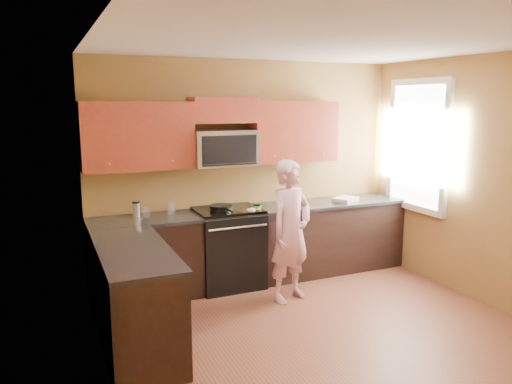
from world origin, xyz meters
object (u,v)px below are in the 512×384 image
stove (228,247)px  woman (291,231)px  microwave (224,166)px  frying_pan (221,210)px  travel_mug (137,217)px  butter_tub (256,211)px

stove → woman: bearing=-54.3°
microwave → woman: 1.15m
frying_pan → travel_mug: (-0.95, 0.16, -0.03)m
woman → travel_mug: size_ratio=8.77×
woman → frying_pan: bearing=110.8°
travel_mug → microwave: bearing=-0.2°
butter_tub → stove: bearing=157.4°
stove → microwave: microwave is taller
stove → butter_tub: butter_tub is taller
microwave → travel_mug: size_ratio=4.22×
microwave → travel_mug: bearing=179.8°
frying_pan → butter_tub: frying_pan is taller
woman → travel_mug: bearing=131.4°
stove → microwave: bearing=90.0°
butter_tub → frying_pan: bearing=165.8°
frying_pan → stove: bearing=10.5°
stove → frying_pan: 0.48m
microwave → stove: bearing=-90.0°
microwave → woman: bearing=-58.7°
microwave → frying_pan: bearing=-121.2°
woman → frying_pan: 0.88m
butter_tub → travel_mug: (-1.35, 0.26, 0.00)m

